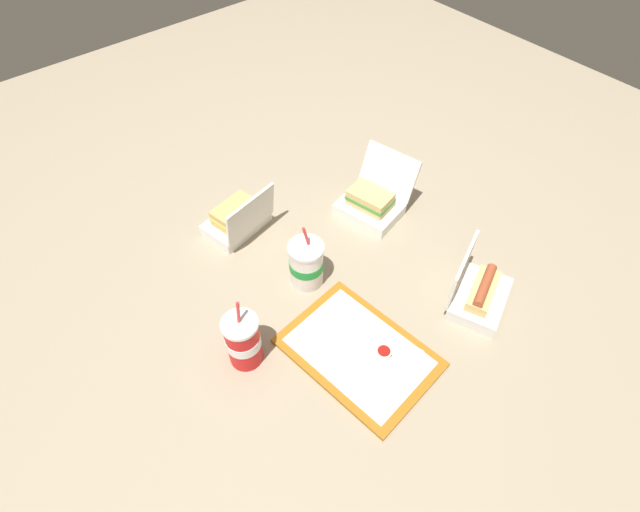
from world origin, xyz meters
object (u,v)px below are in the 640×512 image
Objects in this scene: ketchup_cup at (384,353)px; soda_cup_right at (306,264)px; clamshell_sandwich_front at (372,202)px; clamshell_hotdog_back at (478,293)px; clamshell_sandwich_center at (237,219)px; food_tray at (359,352)px; plastic_fork at (347,380)px; soda_cup_left at (243,341)px.

soda_cup_right is at bearing -2.03° from ketchup_cup.
clamshell_sandwich_front is 1.04× the size of clamshell_hotdog_back.
clamshell_sandwich_front is (-0.21, -0.36, 0.00)m from clamshell_sandwich_center.
food_tray is 0.09m from plastic_fork.
plastic_fork is at bearing 158.06° from soda_cup_right.
plastic_fork is at bearing 130.77° from clamshell_sandwich_front.
ketchup_cup is 0.11m from plastic_fork.
ketchup_cup is at bearing -142.77° from food_tray.
clamshell_sandwich_center is (0.56, -0.01, 0.04)m from food_tray.
ketchup_cup is at bearing 139.52° from clamshell_sandwich_front.
plastic_fork is 0.54× the size of soda_cup_right.
plastic_fork is 0.34m from soda_cup_right.
clamshell_hotdog_back is (-0.44, 0.02, -0.00)m from clamshell_sandwich_front.
clamshell_hotdog_back is at bearing 176.82° from clamshell_sandwich_front.
clamshell_sandwich_front is 0.34m from soda_cup_right.
food_tray is 0.28m from soda_cup_right.
ketchup_cup is 0.60m from clamshell_sandwich_center.
soda_cup_right is at bearing 104.02° from clamshell_sandwich_front.
clamshell_sandwich_center is 0.73m from clamshell_hotdog_back.
food_tray is 3.60× the size of plastic_fork.
plastic_fork is (0.01, 0.11, -0.01)m from ketchup_cup.
ketchup_cup is at bearing 177.97° from soda_cup_right.
food_tray is at bearing -128.09° from soda_cup_left.
clamshell_sandwich_center is 0.29m from soda_cup_right.
clamshell_sandwich_center is at bearing 27.77° from clamshell_hotdog_back.
soda_cup_right reaches higher than clamshell_sandwich_center.
clamshell_hotdog_back is 1.04× the size of soda_cup_left.
ketchup_cup is 0.34m from soda_cup_left.
soda_cup_left is at bearing 36.46° from plastic_fork.
soda_cup_left reaches higher than soda_cup_right.
clamshell_hotdog_back reaches higher than plastic_fork.
clamshell_sandwich_front is at bearing -75.98° from soda_cup_right.
ketchup_cup is 0.32m from clamshell_hotdog_back.
soda_cup_right is (0.27, -0.05, 0.07)m from food_tray.
soda_cup_right reaches higher than plastic_fork.
soda_cup_right is (-0.08, 0.33, 0.03)m from clamshell_sandwich_front.
plastic_fork is at bearing -145.79° from soda_cup_left.
plastic_fork is 0.27m from soda_cup_left.
clamshell_sandwich_center is at bearing 6.94° from soda_cup_right.
plastic_fork is 0.49× the size of clamshell_hotdog_back.
ketchup_cup is at bearing -177.72° from clamshell_sandwich_center.
clamshell_hotdog_back is at bearing -103.94° from food_tray.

